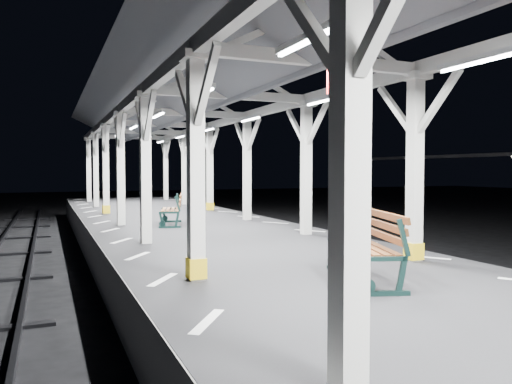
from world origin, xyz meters
TOP-DOWN VIEW (x-y plane):
  - ground at (0.00, 0.00)m, footprint 120.00×120.00m
  - platform at (0.00, 0.00)m, footprint 6.00×50.00m
  - hazard_stripes_left at (-2.45, 0.00)m, footprint 1.00×48.00m
  - canopy at (0.00, -0.02)m, footprint 5.40×49.00m
  - bench_mid at (0.34, 0.97)m, footprint 1.22×1.98m
  - bench_far at (-0.56, 9.42)m, footprint 1.03×1.78m

SIDE VIEW (x-z plane):
  - ground at x=0.00m, z-range 0.00..0.00m
  - platform at x=0.00m, z-range 0.00..1.00m
  - hazard_stripes_left at x=-2.45m, z-range 1.00..1.01m
  - bench_far at x=-0.56m, z-range 1.03..1.94m
  - bench_mid at x=0.34m, z-range 1.03..2.04m
  - canopy at x=0.00m, z-range 2.24..6.89m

